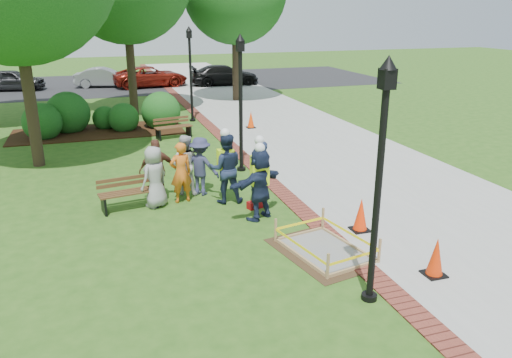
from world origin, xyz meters
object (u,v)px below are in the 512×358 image
object	(u,v)px
wet_concrete_pad	(325,242)
hivis_worker_c	(226,166)
hivis_worker_a	(260,182)
lamp_near	(380,167)
hivis_worker_b	(259,172)
bench_near	(130,199)
cone_front	(436,258)

from	to	relation	value
wet_concrete_pad	hivis_worker_c	world-z (taller)	hivis_worker_c
hivis_worker_a	wet_concrete_pad	bearing A→B (deg)	-71.28
lamp_near	hivis_worker_b	distance (m)	5.06
wet_concrete_pad	bench_near	distance (m)	5.34
hivis_worker_a	lamp_near	bearing A→B (deg)	-80.44
hivis_worker_b	cone_front	bearing A→B (deg)	-64.95
cone_front	hivis_worker_c	world-z (taller)	hivis_worker_c
hivis_worker_b	bench_near	bearing A→B (deg)	164.02
lamp_near	hivis_worker_b	bearing A→B (deg)	95.53
bench_near	hivis_worker_b	bearing A→B (deg)	-15.98
lamp_near	cone_front	bearing A→B (deg)	11.69
hivis_worker_a	bench_near	bearing A→B (deg)	151.52
cone_front	hivis_worker_a	xyz separation A→B (m)	(-2.31, 3.76, 0.57)
cone_front	hivis_worker_c	size ratio (longest dim) A/B	0.40
bench_near	lamp_near	world-z (taller)	lamp_near
wet_concrete_pad	hivis_worker_c	bearing A→B (deg)	109.36
wet_concrete_pad	lamp_near	bearing A→B (deg)	-91.40
hivis_worker_a	hivis_worker_b	world-z (taller)	hivis_worker_a
lamp_near	hivis_worker_a	bearing A→B (deg)	99.56
hivis_worker_a	cone_front	bearing A→B (deg)	-58.42
bench_near	cone_front	xyz separation A→B (m)	(5.32, -5.39, 0.13)
wet_concrete_pad	hivis_worker_a	world-z (taller)	hivis_worker_a
hivis_worker_c	lamp_near	bearing A→B (deg)	-77.68
hivis_worker_b	hivis_worker_c	world-z (taller)	hivis_worker_c
bench_near	hivis_worker_c	xyz separation A→B (m)	(2.51, -0.29, 0.74)
bench_near	hivis_worker_a	world-z (taller)	hivis_worker_a
lamp_near	hivis_worker_a	distance (m)	4.42
bench_near	hivis_worker_a	size ratio (longest dim) A/B	0.82
wet_concrete_pad	hivis_worker_c	distance (m)	3.80
wet_concrete_pad	bench_near	bearing A→B (deg)	134.53
hivis_worker_b	hivis_worker_c	distance (m)	0.96
wet_concrete_pad	cone_front	bearing A→B (deg)	-45.20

